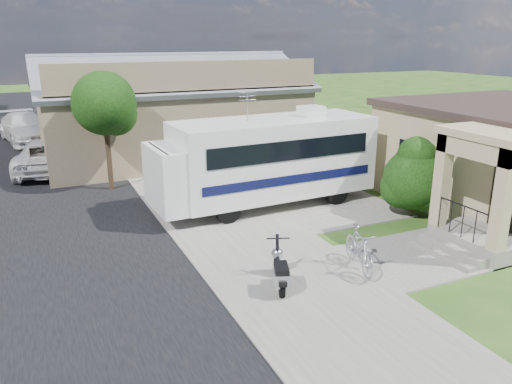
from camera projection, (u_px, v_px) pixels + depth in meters
name	position (u px, v px, depth m)	size (l,w,h in m)	color
ground	(312.00, 261.00, 13.40)	(120.00, 120.00, 0.00)	#1D4412
street_slab	(9.00, 194.00, 19.10)	(9.00, 80.00, 0.02)	black
sidewalk_slab	(174.00, 175.00, 21.67)	(4.00, 80.00, 0.06)	slate
driveway_slab	(283.00, 204.00, 17.89)	(7.00, 6.00, 0.05)	slate
walk_slab	(424.00, 255.00, 13.72)	(4.00, 3.00, 0.05)	slate
house	(509.00, 155.00, 17.64)	(9.47, 7.80, 3.54)	tan
warehouse	(170.00, 116.00, 24.93)	(12.50, 8.40, 5.04)	brown
street_tree_a	(107.00, 106.00, 18.82)	(2.44, 2.40, 4.58)	black
street_tree_b	(78.00, 82.00, 27.46)	(2.44, 2.40, 4.73)	black
street_tree_c	(65.00, 76.00, 35.36)	(2.44, 2.40, 4.42)	black
motorhome	(266.00, 158.00, 17.31)	(7.95, 2.83, 4.03)	silver
shrub	(414.00, 176.00, 16.39)	(2.21, 2.11, 2.72)	black
scooter	(280.00, 271.00, 11.76)	(0.85, 1.56, 1.07)	black
bicycle	(359.00, 251.00, 12.65)	(0.53, 1.86, 1.12)	#9E9FA5
pickup_truck	(49.00, 155.00, 22.17)	(2.46, 5.34, 1.48)	silver
van	(26.00, 128.00, 28.34)	(2.26, 5.55, 1.61)	silver
garden_hose	(431.00, 241.00, 14.46)	(0.45, 0.45, 0.20)	#156D1C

